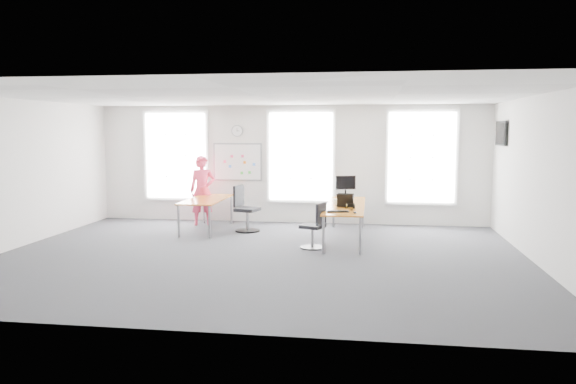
% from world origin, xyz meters
% --- Properties ---
extents(floor, '(10.00, 10.00, 0.00)m').
position_xyz_m(floor, '(0.00, 0.00, 0.00)').
color(floor, '#2A2A30').
rests_on(floor, ground).
extents(ceiling, '(10.00, 10.00, 0.00)m').
position_xyz_m(ceiling, '(0.00, 0.00, 3.00)').
color(ceiling, white).
rests_on(ceiling, ground).
extents(wall_back, '(10.00, 0.00, 10.00)m').
position_xyz_m(wall_back, '(0.00, 4.00, 1.50)').
color(wall_back, silver).
rests_on(wall_back, ground).
extents(wall_front, '(10.00, 0.00, 10.00)m').
position_xyz_m(wall_front, '(0.00, -4.00, 1.50)').
color(wall_front, silver).
rests_on(wall_front, ground).
extents(wall_left, '(0.00, 10.00, 10.00)m').
position_xyz_m(wall_left, '(-5.00, 0.00, 1.50)').
color(wall_left, silver).
rests_on(wall_left, ground).
extents(wall_right, '(0.00, 10.00, 10.00)m').
position_xyz_m(wall_right, '(5.00, 0.00, 1.50)').
color(wall_right, silver).
rests_on(wall_right, ground).
extents(window_left, '(1.60, 0.06, 2.20)m').
position_xyz_m(window_left, '(-3.00, 3.97, 1.70)').
color(window_left, white).
rests_on(window_left, wall_back).
extents(window_mid, '(1.60, 0.06, 2.20)m').
position_xyz_m(window_mid, '(0.30, 3.97, 1.70)').
color(window_mid, white).
rests_on(window_mid, wall_back).
extents(window_right, '(1.60, 0.06, 2.20)m').
position_xyz_m(window_right, '(3.30, 3.97, 1.70)').
color(window_right, white).
rests_on(window_right, wall_back).
extents(desk_right, '(0.83, 3.11, 0.76)m').
position_xyz_m(desk_right, '(1.53, 1.95, 0.71)').
color(desk_right, '#BF6D15').
rests_on(desk_right, ground).
extents(desk_left, '(0.83, 2.07, 0.76)m').
position_xyz_m(desk_left, '(-1.77, 2.56, 0.69)').
color(desk_left, '#BF6D15').
rests_on(desk_left, ground).
extents(chair_right, '(0.54, 0.54, 0.93)m').
position_xyz_m(chair_right, '(0.97, 0.88, 0.41)').
color(chair_right, black).
rests_on(chair_right, ground).
extents(chair_left, '(0.60, 0.59, 1.08)m').
position_xyz_m(chair_left, '(-0.84, 2.56, 0.47)').
color(chair_left, black).
rests_on(chair_left, ground).
extents(person, '(0.73, 0.58, 1.74)m').
position_xyz_m(person, '(-2.09, 3.29, 0.87)').
color(person, '#E0395A').
rests_on(person, ground).
extents(whiteboard, '(1.20, 0.03, 0.90)m').
position_xyz_m(whiteboard, '(-1.35, 3.97, 1.55)').
color(whiteboard, white).
rests_on(whiteboard, wall_back).
extents(wall_clock, '(0.30, 0.04, 0.30)m').
position_xyz_m(wall_clock, '(-1.35, 3.97, 2.35)').
color(wall_clock, gray).
rests_on(wall_clock, wall_back).
extents(tv, '(0.06, 0.90, 0.55)m').
position_xyz_m(tv, '(4.95, 3.00, 2.30)').
color(tv, black).
rests_on(tv, wall_right).
extents(keyboard, '(0.45, 0.22, 0.02)m').
position_xyz_m(keyboard, '(1.43, 0.84, 0.77)').
color(keyboard, black).
rests_on(keyboard, desk_right).
extents(mouse, '(0.08, 0.11, 0.04)m').
position_xyz_m(mouse, '(1.77, 0.69, 0.77)').
color(mouse, black).
rests_on(mouse, desk_right).
extents(lens_cap, '(0.08, 0.08, 0.01)m').
position_xyz_m(lens_cap, '(1.69, 1.16, 0.76)').
color(lens_cap, black).
rests_on(lens_cap, desk_right).
extents(headphones, '(0.20, 0.10, 0.11)m').
position_xyz_m(headphones, '(1.65, 1.39, 0.81)').
color(headphones, black).
rests_on(headphones, desk_right).
extents(laptop_sleeve, '(0.37, 0.27, 0.29)m').
position_xyz_m(laptop_sleeve, '(1.54, 1.56, 0.90)').
color(laptop_sleeve, black).
rests_on(laptop_sleeve, desk_right).
extents(paper_stack, '(0.37, 0.31, 0.11)m').
position_xyz_m(paper_stack, '(1.45, 2.02, 0.81)').
color(paper_stack, '#F2E8C4').
rests_on(paper_stack, desk_right).
extents(monitor, '(0.47, 0.21, 0.54)m').
position_xyz_m(monitor, '(1.48, 3.09, 1.08)').
color(monitor, black).
rests_on(monitor, desk_right).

